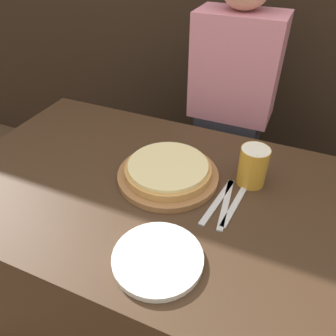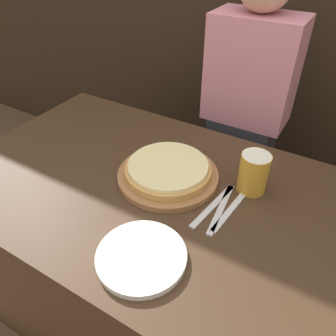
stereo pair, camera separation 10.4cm
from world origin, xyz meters
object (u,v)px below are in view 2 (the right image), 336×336
beer_glass (254,171)px  dinner_knife (221,209)px  diner_person (243,128)px  pizza_on_board (168,172)px  dinner_plate (141,257)px  spoon (229,212)px  fork (213,206)px

beer_glass → dinner_knife: 0.15m
beer_glass → diner_person: bearing=111.8°
pizza_on_board → dinner_plate: 0.32m
beer_glass → dinner_knife: beer_glass is taller
dinner_plate → beer_glass: bearing=69.9°
pizza_on_board → spoon: bearing=-11.3°
pizza_on_board → dinner_knife: 0.21m
spoon → diner_person: bearing=105.7°
dinner_plate → fork: dinner_plate is taller
fork → dinner_plate: bearing=-106.1°
beer_glass → spoon: beer_glass is taller
beer_glass → dinner_knife: (-0.04, -0.13, -0.07)m
spoon → diner_person: diner_person is taller
fork → spoon: 0.05m
dinner_plate → spoon: (0.13, 0.26, -0.01)m
pizza_on_board → spoon: (0.23, -0.05, -0.02)m
spoon → diner_person: 0.62m
dinner_plate → dinner_knife: 0.28m
dinner_plate → fork: 0.27m
dinner_knife → spoon: same height
dinner_knife → diner_person: 0.61m
pizza_on_board → beer_glass: (0.25, 0.09, 0.04)m
dinner_plate → dinner_knife: dinner_plate is taller
fork → dinner_knife: size_ratio=1.00×
pizza_on_board → dinner_plate: size_ratio=1.44×
dinner_knife → spoon: 0.02m
fork → diner_person: bearing=101.2°
diner_person → spoon: bearing=-74.3°
fork → dinner_knife: (0.02, 0.00, 0.00)m
dinner_plate → dinner_knife: (0.10, 0.26, -0.01)m
dinner_knife → spoon: bearing=0.0°
beer_glass → pizza_on_board: bearing=-161.1°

